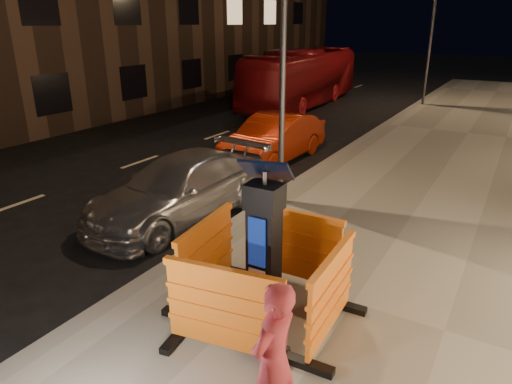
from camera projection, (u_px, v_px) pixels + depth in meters
The scene contains 14 objects.
ground_plane at pixel (188, 260), 8.00m from camera, with size 120.00×120.00×0.00m, color black.
sidewalk at pixel (352, 307), 6.54m from camera, with size 6.00×60.00×0.15m, color gray.
kerb at pixel (188, 256), 7.97m from camera, with size 0.30×60.00×0.15m, color slate.
parking_kiosk at pixel (264, 244), 5.91m from camera, with size 0.67×0.67×2.11m, color black.
barrier_front at pixel (224, 312), 5.31m from camera, with size 1.51×0.62×1.18m, color orange.
barrier_back at pixel (295, 247), 6.84m from camera, with size 1.51×0.62×1.18m, color orange.
barrier_kerbside at pixel (206, 258), 6.53m from camera, with size 1.51×0.62×1.18m, color orange.
barrier_bldgside at pixel (331, 296), 5.62m from camera, with size 1.51×0.62×1.18m, color orange.
car_silver at pixel (182, 217), 9.76m from camera, with size 1.82×4.48×1.30m, color silver.
car_red at pixel (274, 161), 13.73m from camera, with size 1.45×4.15×1.37m, color maroon.
bus_doubledecker at pixel (302, 105), 22.91m from camera, with size 2.28×9.74×2.71m, color maroon.
man at pixel (273, 361), 4.21m from camera, with size 0.60×0.39×1.64m, color #9E2B37.
street_lamp_mid at pixel (283, 62), 9.20m from camera, with size 0.12×0.12×6.00m, color #3F3F44.
street_lamp_far at pixel (431, 40), 21.30m from camera, with size 0.12×0.12×6.00m, color #3F3F44.
Camera 1 is at (4.63, -5.48, 3.91)m, focal length 32.00 mm.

